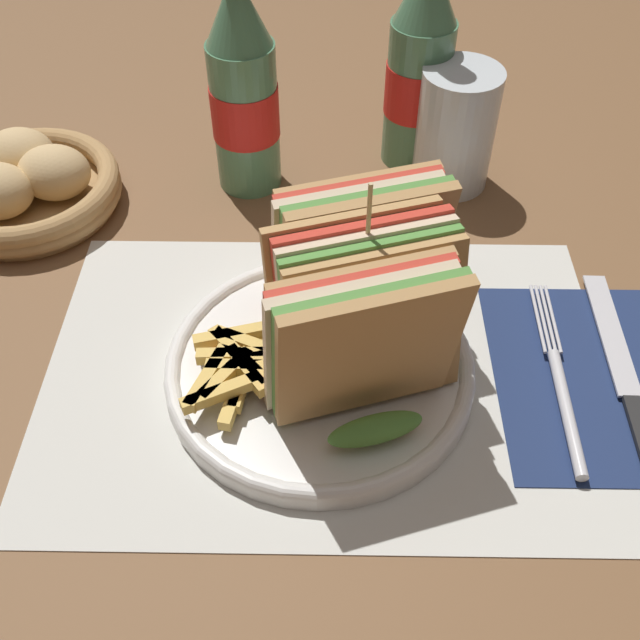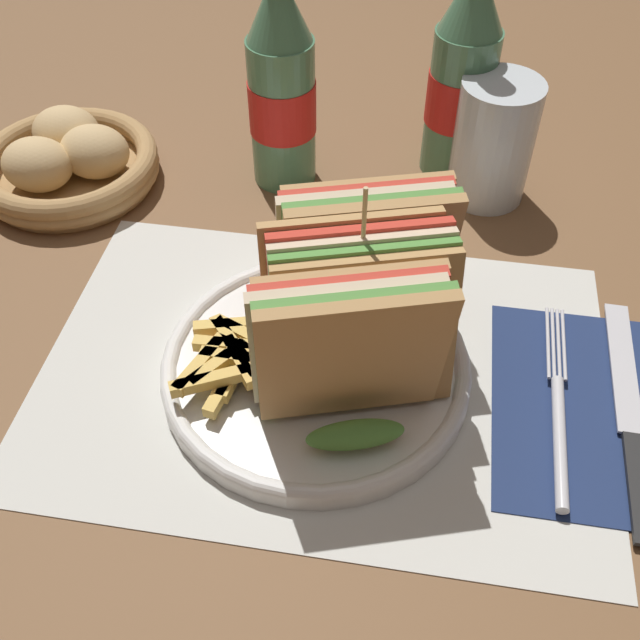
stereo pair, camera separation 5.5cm
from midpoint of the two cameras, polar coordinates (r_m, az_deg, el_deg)
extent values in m
plane|color=brown|center=(0.58, -0.37, -3.05)|extent=(4.00, 4.00, 0.00)
cube|color=silver|center=(0.57, -2.25, -4.06)|extent=(0.43, 0.30, 0.00)
cylinder|color=white|center=(0.56, -2.84, -3.94)|extent=(0.23, 0.23, 0.01)
torus|color=white|center=(0.56, -2.86, -3.48)|extent=(0.23, 0.23, 0.01)
cube|color=tan|center=(0.47, 0.44, -2.92)|extent=(0.12, 0.06, 0.12)
cube|color=#518E3D|center=(0.48, 0.15, -2.31)|extent=(0.12, 0.06, 0.12)
cube|color=beige|center=(0.48, -0.13, -1.71)|extent=(0.12, 0.06, 0.12)
cube|color=red|center=(0.49, -0.40, -1.13)|extent=(0.12, 0.06, 0.12)
cube|color=tan|center=(0.50, -0.67, -0.56)|extent=(0.12, 0.06, 0.12)
ellipsoid|color=#518E3D|center=(0.50, 1.08, -8.50)|extent=(0.07, 0.04, 0.02)
cube|color=tan|center=(0.49, 1.15, -0.97)|extent=(0.12, 0.06, 0.12)
cube|color=#518E3D|center=(0.50, 0.87, -0.20)|extent=(0.12, 0.06, 0.12)
cube|color=beige|center=(0.50, 0.60, 0.56)|extent=(0.12, 0.06, 0.12)
cube|color=red|center=(0.51, 0.32, 1.31)|extent=(0.12, 0.06, 0.12)
cube|color=tan|center=(0.51, 0.06, 2.05)|extent=(0.12, 0.06, 0.12)
ellipsoid|color=#518E3D|center=(0.53, 1.09, -4.44)|extent=(0.07, 0.04, 0.02)
cube|color=tan|center=(0.54, 0.53, 4.54)|extent=(0.12, 0.06, 0.12)
cube|color=#518E3D|center=(0.54, 0.27, 4.99)|extent=(0.12, 0.06, 0.12)
cube|color=beige|center=(0.55, 0.02, 5.43)|extent=(0.12, 0.06, 0.12)
cube|color=red|center=(0.56, -0.22, 5.86)|extent=(0.12, 0.06, 0.12)
cube|color=tan|center=(0.56, -0.46, 6.28)|extent=(0.12, 0.06, 0.12)
ellipsoid|color=#518E3D|center=(0.56, 1.10, -0.79)|extent=(0.07, 0.04, 0.02)
cylinder|color=tan|center=(0.50, 0.28, 2.87)|extent=(0.00, 0.00, 0.16)
cube|color=#E0B756|center=(0.54, -8.20, -4.64)|extent=(0.06, 0.02, 0.01)
cube|color=#E0B756|center=(0.56, -8.19, -1.77)|extent=(0.05, 0.02, 0.01)
cube|color=#E0B756|center=(0.54, -8.77, -4.37)|extent=(0.02, 0.06, 0.01)
cube|color=#E0B756|center=(0.53, -9.33, -5.49)|extent=(0.02, 0.06, 0.01)
cube|color=#E0B756|center=(0.54, -9.63, -2.88)|extent=(0.05, 0.01, 0.01)
cube|color=#E0B756|center=(0.56, -9.74, -1.37)|extent=(0.05, 0.02, 0.01)
cube|color=#E0B756|center=(0.53, -11.51, -4.47)|extent=(0.03, 0.06, 0.01)
cube|color=#E0B756|center=(0.53, -10.15, -4.35)|extent=(0.04, 0.05, 0.01)
cube|color=#E0B756|center=(0.53, -8.56, -3.98)|extent=(0.04, 0.04, 0.01)
cube|color=#E0B756|center=(0.54, -6.86, -3.02)|extent=(0.05, 0.02, 0.01)
cube|color=#E0B756|center=(0.55, -7.47, -2.32)|extent=(0.07, 0.04, 0.01)
cube|color=#E0B756|center=(0.54, -8.95, -3.79)|extent=(0.05, 0.01, 0.01)
cube|color=#E0B756|center=(0.54, -9.08, -2.98)|extent=(0.05, 0.06, 0.01)
cube|color=#E0B756|center=(0.52, -10.61, -5.64)|extent=(0.05, 0.03, 0.01)
ellipsoid|color=maroon|center=(0.56, -9.38, -2.26)|extent=(0.03, 0.03, 0.01)
cube|color=navy|center=(0.59, 17.33, -4.34)|extent=(0.14, 0.19, 0.00)
cylinder|color=silver|center=(0.56, 15.63, -6.87)|extent=(0.01, 0.11, 0.01)
cylinder|color=silver|center=(0.61, 13.83, 0.02)|extent=(0.00, 0.07, 0.00)
cylinder|color=silver|center=(0.61, 14.19, 0.01)|extent=(0.00, 0.07, 0.00)
cylinder|color=silver|center=(0.61, 14.56, 0.00)|extent=(0.00, 0.07, 0.00)
cylinder|color=silver|center=(0.62, 14.92, -0.01)|extent=(0.00, 0.07, 0.00)
cube|color=silver|center=(0.62, 18.95, -1.03)|extent=(0.02, 0.13, 0.00)
cylinder|color=#4C7F5B|center=(0.71, -7.97, 14.96)|extent=(0.06, 0.06, 0.14)
cylinder|color=red|center=(0.71, -8.03, 15.44)|extent=(0.06, 0.06, 0.05)
cone|color=#4C7F5B|center=(0.67, -8.93, 22.41)|extent=(0.06, 0.06, 0.06)
cylinder|color=#4C7F5B|center=(0.75, 5.22, 16.68)|extent=(0.06, 0.06, 0.14)
cylinder|color=red|center=(0.74, 5.26, 17.15)|extent=(0.06, 0.06, 0.05)
cylinder|color=silver|center=(0.72, 8.11, 14.14)|extent=(0.07, 0.07, 0.12)
cylinder|color=black|center=(0.74, 7.80, 11.70)|extent=(0.06, 0.06, 0.04)
cylinder|color=#AD8451|center=(0.77, -23.16, 8.29)|extent=(0.16, 0.16, 0.01)
torus|color=#AD8451|center=(0.77, -23.32, 8.72)|extent=(0.17, 0.17, 0.02)
torus|color=#AD8451|center=(0.76, -23.56, 9.37)|extent=(0.17, 0.17, 0.02)
ellipsoid|color=tan|center=(0.75, -21.65, 10.31)|extent=(0.07, 0.06, 0.05)
ellipsoid|color=tan|center=(0.78, -23.82, 11.34)|extent=(0.07, 0.06, 0.05)
camera|label=1|loc=(0.03, -92.87, -3.04)|focal=42.00mm
camera|label=2|loc=(0.03, 87.13, 3.04)|focal=42.00mm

